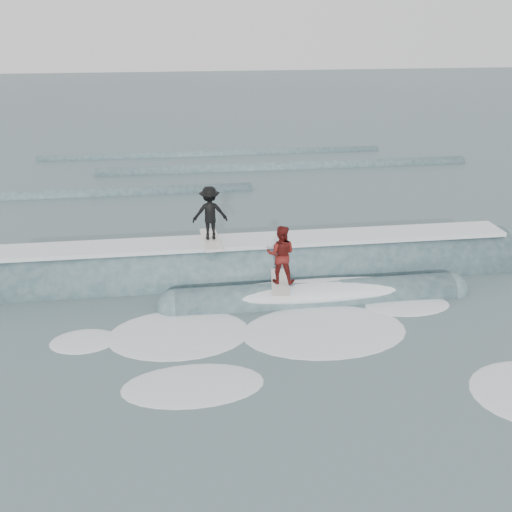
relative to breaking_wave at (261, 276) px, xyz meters
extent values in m
plane|color=#384E53|center=(-0.26, -3.28, -0.04)|extent=(160.00, 160.00, 0.00)
cylinder|color=#334E56|center=(-0.26, 0.32, -0.04)|extent=(18.61, 2.35, 2.35)
sphere|color=#334E56|center=(9.04, 0.32, -0.04)|extent=(2.35, 2.35, 2.35)
cylinder|color=#334E56|center=(1.54, -1.88, -0.04)|extent=(9.00, 1.20, 1.20)
sphere|color=#334E56|center=(-2.96, -1.88, -0.04)|extent=(1.20, 1.20, 1.20)
sphere|color=#334E56|center=(6.04, -1.88, -0.04)|extent=(1.20, 1.20, 1.20)
cube|color=white|center=(-0.26, 0.32, 1.20)|extent=(18.00, 1.30, 0.14)
ellipsoid|color=white|center=(1.54, -1.88, 0.26)|extent=(7.60, 1.30, 0.60)
cube|color=silver|center=(-1.68, 0.32, 1.32)|extent=(0.67, 2.03, 0.10)
imported|color=black|center=(-1.68, 0.32, 2.29)|extent=(1.19, 0.70, 1.82)
cube|color=silver|center=(0.35, -1.88, 0.61)|extent=(0.82, 2.06, 0.10)
imported|color=#5A1311|center=(0.35, -1.88, 1.59)|extent=(1.06, 0.93, 1.86)
ellipsoid|color=white|center=(1.30, -3.85, -0.04)|extent=(4.02, 2.74, 0.10)
ellipsoid|color=white|center=(-2.87, -3.45, -0.04)|extent=(3.70, 2.52, 0.10)
ellipsoid|color=white|center=(4.27, -2.70, -0.04)|extent=(2.16, 1.47, 0.10)
ellipsoid|color=white|center=(-5.53, -3.50, -0.04)|extent=(1.71, 1.16, 0.10)
ellipsoid|color=white|center=(-2.56, -5.98, -0.04)|extent=(2.82, 1.93, 0.10)
cylinder|color=#334E56|center=(-9.92, 10.72, -0.04)|extent=(22.00, 0.70, 0.70)
cylinder|color=#334E56|center=(3.66, 14.72, -0.04)|extent=(22.00, 0.80, 0.80)
cylinder|color=#334E56|center=(-0.39, 18.72, -0.04)|extent=(22.00, 0.60, 0.60)
camera|label=1|loc=(-2.61, -17.76, 8.43)|focal=40.00mm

